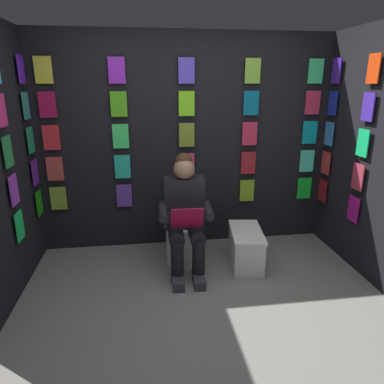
% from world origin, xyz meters
% --- Properties ---
extents(ground_plane, '(30.00, 30.00, 0.00)m').
position_xyz_m(ground_plane, '(0.00, 0.00, 0.00)').
color(ground_plane, gray).
extents(display_wall_back, '(3.37, 0.14, 2.37)m').
position_xyz_m(display_wall_back, '(0.00, -1.65, 1.19)').
color(display_wall_back, black).
rests_on(display_wall_back, ground).
extents(display_wall_left, '(0.14, 1.60, 2.37)m').
position_xyz_m(display_wall_left, '(-1.68, -0.80, 1.19)').
color(display_wall_left, black).
rests_on(display_wall_left, ground).
extents(toilet, '(0.41, 0.56, 0.77)m').
position_xyz_m(toilet, '(0.09, -1.18, 0.33)').
color(toilet, white).
rests_on(toilet, ground).
extents(person_reading, '(0.53, 0.69, 1.19)m').
position_xyz_m(person_reading, '(0.10, -0.95, 0.60)').
color(person_reading, black).
rests_on(person_reading, ground).
extents(comic_longbox_near, '(0.39, 0.65, 0.39)m').
position_xyz_m(comic_longbox_near, '(-0.54, -0.95, 0.19)').
color(comic_longbox_near, white).
rests_on(comic_longbox_near, ground).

